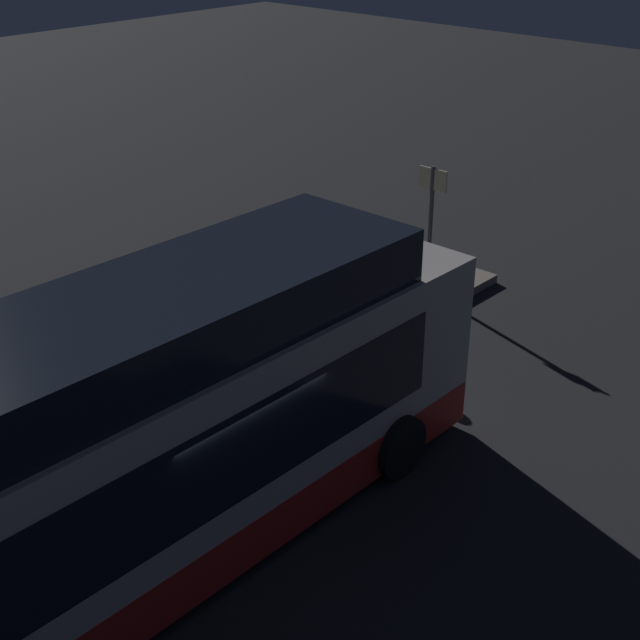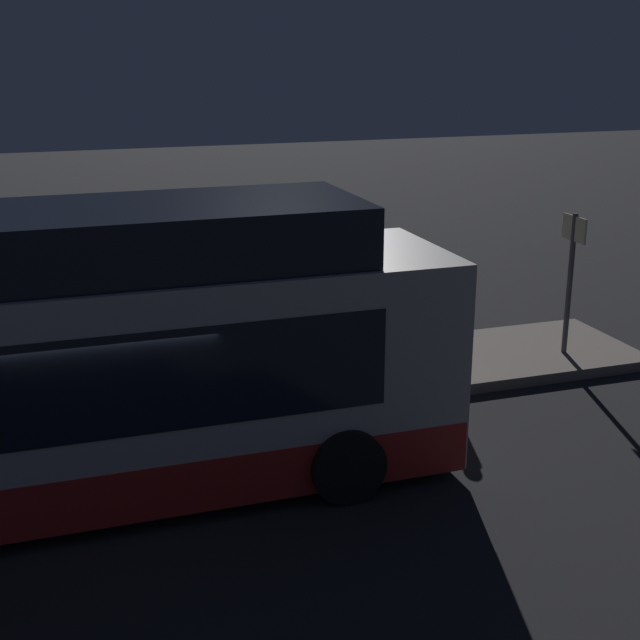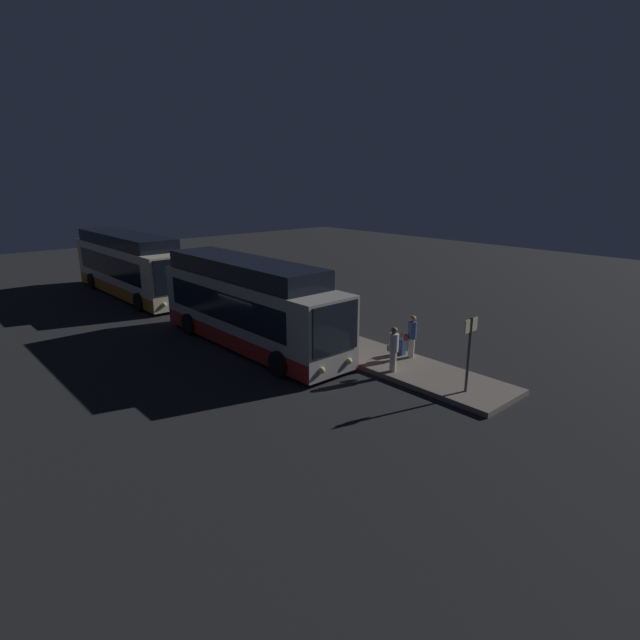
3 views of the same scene
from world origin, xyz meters
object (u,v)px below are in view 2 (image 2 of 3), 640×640
(passenger_boarding, at_px, (437,326))
(passenger_waiting, at_px, (117,360))
(passenger_with_bags, at_px, (373,301))
(bus_lead, at_px, (30,378))
(suitcase, at_px, (348,335))
(sign_post, at_px, (571,266))

(passenger_boarding, xyz_separation_m, passenger_waiting, (-5.37, -0.09, 0.03))
(passenger_with_bags, bearing_deg, bus_lead, 71.40)
(suitcase, bearing_deg, sign_post, -17.76)
(bus_lead, bearing_deg, passenger_with_bags, 31.11)
(bus_lead, distance_m, passenger_with_bags, 7.18)
(bus_lead, bearing_deg, suitcase, 33.10)
(passenger_boarding, bearing_deg, suitcase, 61.64)
(passenger_boarding, bearing_deg, bus_lead, 137.93)
(bus_lead, relative_size, passenger_boarding, 6.34)
(passenger_with_bags, distance_m, suitcase, 0.80)
(bus_lead, bearing_deg, sign_post, 14.36)
(passenger_boarding, bearing_deg, sign_post, -49.93)
(passenger_boarding, relative_size, suitcase, 1.88)
(passenger_boarding, relative_size, sign_post, 0.66)
(passenger_waiting, bearing_deg, passenger_with_bags, -167.01)
(passenger_with_bags, height_order, sign_post, sign_post)
(bus_lead, height_order, passenger_with_bags, bus_lead)
(passenger_waiting, bearing_deg, sign_post, 176.43)
(suitcase, bearing_deg, bus_lead, -146.90)
(bus_lead, xyz_separation_m, sign_post, (9.50, 2.43, 0.11))
(suitcase, bearing_deg, passenger_waiting, -157.96)
(suitcase, height_order, sign_post, sign_post)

